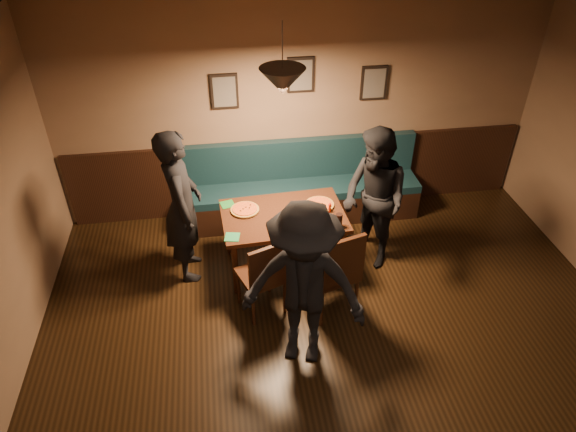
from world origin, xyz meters
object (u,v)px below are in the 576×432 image
Objects in this scene: diner_front at (304,288)px; chair_near_left at (261,274)px; soda_glass at (339,220)px; tabasco_bottle at (330,207)px; diner_left at (182,207)px; diner_right at (374,199)px; chair_near_right at (331,269)px; booth_bench at (303,185)px; dining_table at (284,240)px.

chair_near_left is at bearing 134.00° from diner_front.
soda_glass is 0.27m from tabasco_bottle.
diner_left is 1.07× the size of diner_right.
diner_front is (1.08, -1.40, -0.03)m from diner_left.
soda_glass is (0.17, 0.45, 0.27)m from chair_near_right.
diner_left is at bearing -114.85° from diner_right.
chair_near_left is 1.53m from diner_right.
diner_front reaches higher than chair_near_left.
soda_glass is at bearing 79.92° from diner_front.
soda_glass is at bearing -81.62° from tabasco_bottle.
diner_right is at bearing -95.09° from diner_left.
booth_bench is 3.13× the size of chair_near_left.
chair_near_right is 0.77m from diner_front.
diner_left reaches higher than tabasco_bottle.
tabasco_bottle is at bearing 63.39° from chair_near_right.
chair_near_right is 0.61× the size of diner_front.
chair_near_left is (-0.71, -1.58, -0.02)m from booth_bench.
chair_near_right is at bearing -63.53° from diner_right.
booth_bench is 2.22× the size of dining_table.
diner_front reaches higher than diner_right.
booth_bench is 1.01m from tabasco_bottle.
diner_front is 11.04× the size of soda_glass.
dining_table is at bearing 42.88° from chair_near_left.
tabasco_bottle is (0.51, -0.03, 0.43)m from dining_table.
diner_front is at bearing -145.02° from diner_left.
diner_left is (-1.47, 0.82, 0.36)m from chair_near_right.
dining_table is at bearing 176.52° from tabasco_bottle.
diner_right reaches higher than booth_bench.
diner_right is 0.51m from tabasco_bottle.
diner_left reaches higher than chair_near_right.
booth_bench is 1.79× the size of diner_right.
soda_glass is (1.64, -0.37, -0.09)m from diner_left.
diner_front is 13.46× the size of tabasco_bottle.
dining_table is 1.27× the size of chair_near_right.
booth_bench is 2.32m from diner_front.
chair_near_right is at bearing -89.96° from booth_bench.
chair_near_right is at bearing -100.34° from tabasco_bottle.
dining_table is 0.74m from chair_near_left.
diner_left reaches higher than diner_right.
dining_table is 0.81× the size of diner_right.
dining_table is 0.86m from chair_near_right.
dining_table is at bearing -113.72° from diner_right.
chair_near_right is at bearing -28.33° from chair_near_left.
dining_table is 1.21m from diner_left.
dining_table is 1.12m from diner_right.
chair_near_right is 1.72m from diner_left.
diner_front is (0.32, -0.67, 0.39)m from chair_near_left.
diner_right is 10.65× the size of soda_glass.
diner_front is at bearing -111.78° from tabasco_bottle.
soda_glass is at bearing -31.53° from dining_table.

